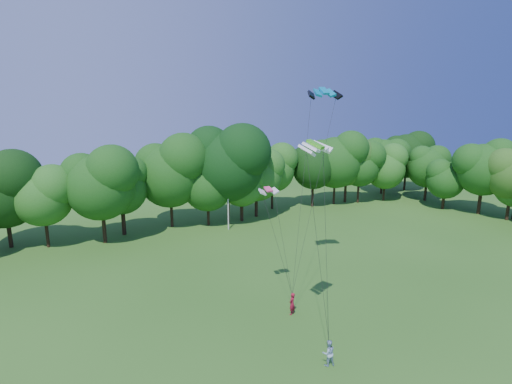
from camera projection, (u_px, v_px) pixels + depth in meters
name	position (u px, v px, depth m)	size (l,w,h in m)	color
ground	(367.00, 377.00, 25.56)	(160.00, 160.00, 0.00)	#285818
utility_pole	(228.00, 202.00, 54.65)	(1.47, 0.58, 7.64)	silver
kite_flyer_left	(292.00, 304.00, 32.93)	(0.69, 0.46, 1.90)	maroon
kite_flyer_right	(328.00, 353.00, 26.49)	(0.89, 0.69, 1.82)	#98B4D4
kite_teal	(324.00, 91.00, 35.10)	(3.15, 2.02, 0.71)	#057DA8
kite_green	(315.00, 144.00, 25.80)	(2.89, 2.12, 0.60)	green
kite_pink	(268.00, 189.00, 33.05)	(1.69, 0.93, 0.35)	#F44381
tree_back_center	(228.00, 155.00, 56.13)	(11.06, 11.06, 16.09)	#2E2312
tree_back_east	(347.00, 159.00, 69.10)	(8.42, 8.42, 12.25)	#311B13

